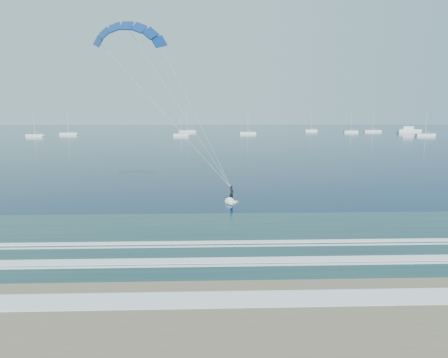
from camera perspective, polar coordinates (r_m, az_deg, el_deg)
name	(u,v)px	position (r m, az deg, el deg)	size (l,w,h in m)	color
ground	(264,296)	(23.01, 5.71, -16.36)	(900.00, 900.00, 0.00)	#071F3D
kitesurfer_rig	(185,116)	(41.32, -5.61, 8.90)	(15.05, 9.91, 19.29)	#B3D218
motor_yacht	(409,130)	(267.10, 24.88, 6.34)	(13.67, 3.65, 5.83)	silver
sailboat_0	(35,135)	(214.59, -25.41, 5.65)	(8.00, 2.40, 10.97)	silver
sailboat_1	(69,134)	(227.09, -21.33, 6.04)	(8.73, 2.40, 11.99)	silver
sailboat_2	(187,131)	(248.07, -5.29, 6.81)	(10.11, 2.40, 13.43)	silver
sailboat_3	(248,133)	(221.37, 3.41, 6.57)	(8.57, 2.40, 11.91)	silver
sailboat_4	(311,130)	(268.81, 12.34, 6.80)	(7.88, 2.40, 10.83)	silver
sailboat_5	(351,132)	(254.65, 17.65, 6.48)	(8.24, 2.40, 11.31)	silver
sailboat_6	(425,135)	(224.70, 26.82, 5.67)	(9.37, 2.40, 12.61)	silver
sailboat_7	(372,131)	(270.73, 20.44, 6.46)	(10.69, 2.40, 12.40)	silver
sailboat_8	(181,135)	(201.84, -6.17, 6.30)	(7.29, 2.40, 9.89)	silver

